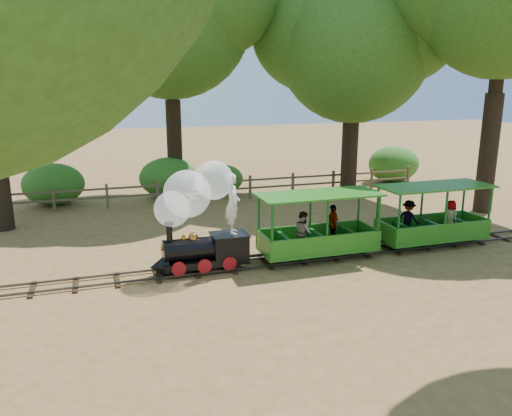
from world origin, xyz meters
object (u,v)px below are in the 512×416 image
object	(u,v)px
carriage_front	(317,233)
carriage_rear	(429,222)
locomotive	(197,210)
fence	(228,186)

from	to	relation	value
carriage_front	carriage_rear	distance (m)	3.76
carriage_rear	locomotive	bearing A→B (deg)	179.42
locomotive	carriage_front	bearing A→B (deg)	-1.65
locomotive	fence	xyz separation A→B (m)	(2.88, 7.93, -1.12)
locomotive	carriage_rear	distance (m)	7.23
fence	carriage_rear	bearing A→B (deg)	-61.81
locomotive	carriage_rear	world-z (taller)	locomotive
locomotive	fence	world-z (taller)	locomotive
locomotive	carriage_rear	xyz separation A→B (m)	(7.17, -0.07, -0.94)
carriage_front	fence	world-z (taller)	carriage_front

